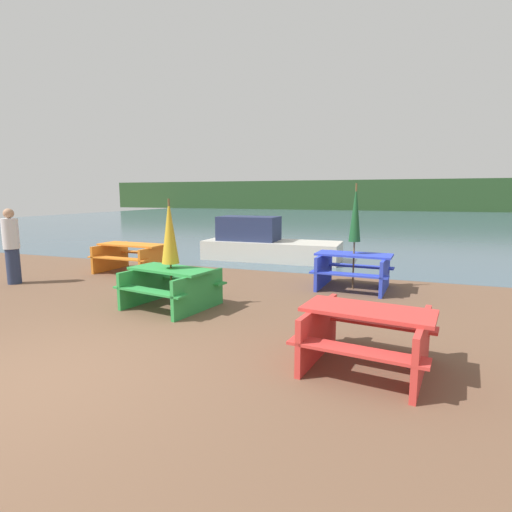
# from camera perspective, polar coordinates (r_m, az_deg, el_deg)

# --- Properties ---
(ground_plane) EXTENTS (60.00, 60.00, 0.00)m
(ground_plane) POSITION_cam_1_polar(r_m,az_deg,el_deg) (5.33, -28.80, -15.35)
(ground_plane) COLOR brown
(water) EXTENTS (60.00, 50.00, 0.00)m
(water) POSITION_cam_1_polar(r_m,az_deg,el_deg) (35.49, 14.02, 5.15)
(water) COLOR #425B6B
(water) RESTS_ON ground_plane
(far_treeline) EXTENTS (80.00, 1.60, 4.00)m
(far_treeline) POSITION_cam_1_polar(r_m,az_deg,el_deg) (55.35, 16.37, 8.34)
(far_treeline) COLOR #284723
(far_treeline) RESTS_ON water
(picnic_table_red) EXTENTS (1.69, 1.57, 0.74)m
(picnic_table_red) POSITION_cam_1_polar(r_m,az_deg,el_deg) (5.06, 15.57, -10.53)
(picnic_table_red) COLOR red
(picnic_table_red) RESTS_ON ground_plane
(picnic_table_green) EXTENTS (1.79, 1.64, 0.74)m
(picnic_table_green) POSITION_cam_1_polar(r_m,az_deg,el_deg) (7.60, -12.00, -3.91)
(picnic_table_green) COLOR green
(picnic_table_green) RESTS_ON ground_plane
(picnic_table_orange) EXTENTS (1.88, 1.46, 0.77)m
(picnic_table_orange) POSITION_cam_1_polar(r_m,az_deg,el_deg) (11.30, -17.22, 0.17)
(picnic_table_orange) COLOR orange
(picnic_table_orange) RESTS_ON ground_plane
(picnic_table_blue) EXTENTS (1.72, 1.49, 0.79)m
(picnic_table_blue) POSITION_cam_1_polar(r_m,az_deg,el_deg) (9.13, 13.73, -1.67)
(picnic_table_blue) COLOR blue
(picnic_table_blue) RESTS_ON ground_plane
(umbrella_darkgreen) EXTENTS (0.26, 0.26, 2.32)m
(umbrella_darkgreen) POSITION_cam_1_polar(r_m,az_deg,el_deg) (9.00, 14.01, 5.91)
(umbrella_darkgreen) COLOR brown
(umbrella_darkgreen) RESTS_ON ground_plane
(umbrella_gold) EXTENTS (0.32, 0.32, 2.01)m
(umbrella_gold) POSITION_cam_1_polar(r_m,az_deg,el_deg) (7.45, -12.24, 3.40)
(umbrella_gold) COLOR brown
(umbrella_gold) RESTS_ON ground_plane
(boat) EXTENTS (4.36, 1.61, 1.38)m
(boat) POSITION_cam_1_polar(r_m,az_deg,el_deg) (12.87, 1.32, 1.70)
(boat) COLOR beige
(boat) RESTS_ON water
(person) EXTENTS (0.35, 0.35, 1.77)m
(person) POSITION_cam_1_polar(r_m,az_deg,el_deg) (10.92, -31.54, 1.19)
(person) COLOR #283351
(person) RESTS_ON ground_plane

